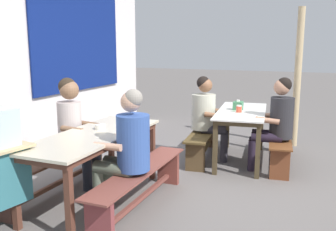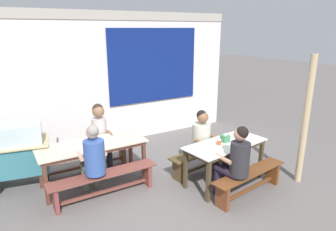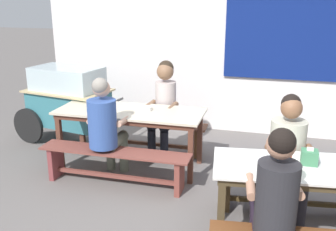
{
  "view_description": "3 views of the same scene",
  "coord_description": "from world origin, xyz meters",
  "px_view_note": "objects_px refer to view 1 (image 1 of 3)",
  "views": [
    {
      "loc": [
        -4.34,
        -1.35,
        1.7
      ],
      "look_at": [
        -0.19,
        0.41,
        0.83
      ],
      "focal_mm": 39.92,
      "sensor_mm": 36.0,
      "label": 1
    },
    {
      "loc": [
        -2.37,
        -3.89,
        2.68
      ],
      "look_at": [
        0.33,
        0.69,
        1.11
      ],
      "focal_mm": 31.63,
      "sensor_mm": 36.0,
      "label": 2
    },
    {
      "loc": [
        0.62,
        -3.44,
        2.13
      ],
      "look_at": [
        -0.47,
        0.48,
        0.86
      ],
      "focal_mm": 41.18,
      "sensor_mm": 36.0,
      "label": 3
    }
  ],
  "objects_px": {
    "tissue_box": "(238,106)",
    "person_center_facing": "(74,125)",
    "bench_far_back": "(55,168)",
    "person_right_near_table": "(207,113)",
    "bench_near_back": "(204,139)",
    "soup_bowl": "(100,127)",
    "person_near_front": "(276,119)",
    "bench_far_front": "(140,183)",
    "wooden_support_post": "(298,78)",
    "dining_table_far": "(94,140)",
    "bench_near_front": "(279,145)",
    "dining_table_near": "(241,116)",
    "person_left_back_turned": "(127,145)",
    "condiment_jar": "(239,109)"
  },
  "relations": [
    {
      "from": "dining_table_far",
      "to": "wooden_support_post",
      "type": "xyz_separation_m",
      "value": [
        3.22,
        -1.82,
        0.46
      ]
    },
    {
      "from": "bench_far_front",
      "to": "person_right_near_table",
      "type": "xyz_separation_m",
      "value": [
        1.9,
        -0.14,
        0.42
      ]
    },
    {
      "from": "soup_bowl",
      "to": "person_near_front",
      "type": "bearing_deg",
      "value": -47.62
    },
    {
      "from": "bench_near_front",
      "to": "person_left_back_turned",
      "type": "relative_size",
      "value": 1.23
    },
    {
      "from": "person_right_near_table",
      "to": "tissue_box",
      "type": "relative_size",
      "value": 8.47
    },
    {
      "from": "bench_far_back",
      "to": "tissue_box",
      "type": "xyz_separation_m",
      "value": [
        2.06,
        -1.65,
        0.53
      ]
    },
    {
      "from": "bench_far_back",
      "to": "tissue_box",
      "type": "bearing_deg",
      "value": -38.64
    },
    {
      "from": "tissue_box",
      "to": "soup_bowl",
      "type": "distance_m",
      "value": 2.17
    },
    {
      "from": "bench_far_front",
      "to": "bench_near_front",
      "type": "height_order",
      "value": "same"
    },
    {
      "from": "bench_far_back",
      "to": "bench_near_front",
      "type": "height_order",
      "value": "same"
    },
    {
      "from": "soup_bowl",
      "to": "wooden_support_post",
      "type": "relative_size",
      "value": 0.05
    },
    {
      "from": "person_right_near_table",
      "to": "tissue_box",
      "type": "distance_m",
      "value": 0.46
    },
    {
      "from": "dining_table_near",
      "to": "condiment_jar",
      "type": "xyz_separation_m",
      "value": [
        -0.15,
        0.01,
        0.13
      ]
    },
    {
      "from": "wooden_support_post",
      "to": "person_right_near_table",
      "type": "bearing_deg",
      "value": 139.34
    },
    {
      "from": "person_left_back_turned",
      "to": "soup_bowl",
      "type": "bearing_deg",
      "value": 57.56
    },
    {
      "from": "person_left_back_turned",
      "to": "tissue_box",
      "type": "bearing_deg",
      "value": -15.93
    },
    {
      "from": "bench_far_back",
      "to": "person_right_near_table",
      "type": "bearing_deg",
      "value": -32.78
    },
    {
      "from": "bench_near_back",
      "to": "person_center_facing",
      "type": "distance_m",
      "value": 2.04
    },
    {
      "from": "bench_far_back",
      "to": "person_center_facing",
      "type": "distance_m",
      "value": 0.56
    },
    {
      "from": "dining_table_far",
      "to": "tissue_box",
      "type": "xyz_separation_m",
      "value": [
        2.06,
        -1.1,
        0.14
      ]
    },
    {
      "from": "bench_near_back",
      "to": "wooden_support_post",
      "type": "xyz_separation_m",
      "value": [
        1.27,
        -1.2,
        0.86
      ]
    },
    {
      "from": "condiment_jar",
      "to": "soup_bowl",
      "type": "relative_size",
      "value": 0.83
    },
    {
      "from": "bench_far_front",
      "to": "wooden_support_post",
      "type": "relative_size",
      "value": 0.78
    },
    {
      "from": "bench_near_back",
      "to": "person_near_front",
      "type": "distance_m",
      "value": 1.15
    },
    {
      "from": "bench_far_back",
      "to": "person_left_back_turned",
      "type": "height_order",
      "value": "person_left_back_turned"
    },
    {
      "from": "bench_far_back",
      "to": "dining_table_near",
      "type": "bearing_deg",
      "value": -40.14
    },
    {
      "from": "bench_near_back",
      "to": "soup_bowl",
      "type": "distance_m",
      "value": 1.93
    },
    {
      "from": "dining_table_near",
      "to": "person_near_front",
      "type": "relative_size",
      "value": 1.26
    },
    {
      "from": "dining_table_near",
      "to": "bench_far_back",
      "type": "xyz_separation_m",
      "value": [
        -2.03,
        1.71,
        -0.38
      ]
    },
    {
      "from": "bench_far_front",
      "to": "person_right_near_table",
      "type": "relative_size",
      "value": 1.44
    },
    {
      "from": "person_right_near_table",
      "to": "condiment_jar",
      "type": "relative_size",
      "value": 12.34
    },
    {
      "from": "dining_table_near",
      "to": "bench_near_back",
      "type": "relative_size",
      "value": 1.06
    },
    {
      "from": "person_near_front",
      "to": "soup_bowl",
      "type": "height_order",
      "value": "person_near_front"
    },
    {
      "from": "dining_table_far",
      "to": "tissue_box",
      "type": "height_order",
      "value": "tissue_box"
    },
    {
      "from": "person_left_back_turned",
      "to": "person_center_facing",
      "type": "height_order",
      "value": "person_center_facing"
    },
    {
      "from": "bench_far_front",
      "to": "person_near_front",
      "type": "height_order",
      "value": "person_near_front"
    },
    {
      "from": "tissue_box",
      "to": "condiment_jar",
      "type": "relative_size",
      "value": 1.46
    },
    {
      "from": "bench_near_back",
      "to": "soup_bowl",
      "type": "relative_size",
      "value": 12.44
    },
    {
      "from": "bench_near_back",
      "to": "person_center_facing",
      "type": "xyz_separation_m",
      "value": [
        -1.64,
        1.11,
        0.46
      ]
    },
    {
      "from": "person_center_facing",
      "to": "soup_bowl",
      "type": "height_order",
      "value": "person_center_facing"
    },
    {
      "from": "bench_near_front",
      "to": "dining_table_near",
      "type": "bearing_deg",
      "value": 97.42
    },
    {
      "from": "person_near_front",
      "to": "wooden_support_post",
      "type": "distance_m",
      "value": 1.51
    },
    {
      "from": "person_near_front",
      "to": "condiment_jar",
      "type": "height_order",
      "value": "person_near_front"
    },
    {
      "from": "dining_table_far",
      "to": "person_right_near_table",
      "type": "bearing_deg",
      "value": -19.73
    },
    {
      "from": "person_left_back_turned",
      "to": "wooden_support_post",
      "type": "relative_size",
      "value": 0.56
    },
    {
      "from": "person_near_front",
      "to": "bench_far_front",
      "type": "bearing_deg",
      "value": 147.71
    },
    {
      "from": "tissue_box",
      "to": "person_center_facing",
      "type": "bearing_deg",
      "value": 137.72
    },
    {
      "from": "bench_near_back",
      "to": "person_right_near_table",
      "type": "height_order",
      "value": "person_right_near_table"
    },
    {
      "from": "person_near_front",
      "to": "person_left_back_turned",
      "type": "relative_size",
      "value": 1.0
    },
    {
      "from": "dining_table_near",
      "to": "bench_far_front",
      "type": "height_order",
      "value": "dining_table_near"
    }
  ]
}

